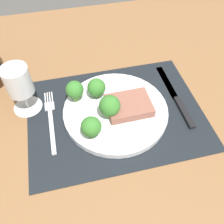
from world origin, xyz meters
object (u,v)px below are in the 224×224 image
Objects in this scene: fork at (51,120)px; wine_glass at (19,84)px; knife at (177,99)px; steak at (129,105)px; plate at (116,111)px.

wine_glass is (-5.39, 5.90, 7.65)cm from fork.
knife is 39.24cm from wine_glass.
fork is 0.83× the size of knife.
steak is 0.55× the size of fork.
wine_glass is at bearing 160.97° from plate.
knife is at bearing 1.83° from plate.
fork is 1.51× the size of wine_glass.
knife reaches higher than fork.
steak reaches higher than plate.
fork is 32.51cm from knife.
wine_glass reaches higher than plate.
fork is (-18.97, 1.96, -2.41)cm from steak.
knife is (16.65, 0.53, -0.50)cm from plate.
plate is 1.34× the size of fork.
steak is at bearing -9.73° from plate.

